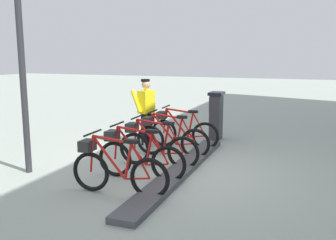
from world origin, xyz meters
TOP-DOWN VIEW (x-y plane):
  - ground_plane at (0.00, 0.00)m, footprint 60.00×60.00m
  - dock_rail_base at (0.00, 0.00)m, footprint 0.44×4.94m
  - payment_kiosk at (0.05, -3.07)m, footprint 0.36×0.52m
  - bike_docked_0 at (0.62, -1.87)m, footprint 1.72×0.54m
  - bike_docked_1 at (0.62, -1.04)m, footprint 1.72×0.54m
  - bike_docked_2 at (0.62, -0.21)m, footprint 1.72×0.54m
  - bike_docked_3 at (0.62, 0.62)m, footprint 1.72×0.54m
  - bike_docked_4 at (0.62, 1.44)m, footprint 1.72×0.54m
  - worker_near_rack at (1.54, -1.83)m, footprint 0.56×0.68m
  - lamp_post at (2.77, 1.01)m, footprint 0.32×0.32m

SIDE VIEW (x-z plane):
  - ground_plane at x=0.00m, z-range 0.00..0.00m
  - dock_rail_base at x=0.00m, z-range 0.00..0.10m
  - bike_docked_0 at x=0.62m, z-range -0.08..0.94m
  - bike_docked_1 at x=0.62m, z-range -0.08..0.94m
  - bike_docked_2 at x=0.62m, z-range -0.08..0.94m
  - bike_docked_3 at x=0.62m, z-range -0.08..0.94m
  - bike_docked_4 at x=0.62m, z-range -0.08..0.94m
  - payment_kiosk at x=0.05m, z-range 0.03..1.31m
  - worker_near_rack at x=1.54m, z-range 0.08..1.74m
  - lamp_post at x=2.77m, z-range 0.63..4.90m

